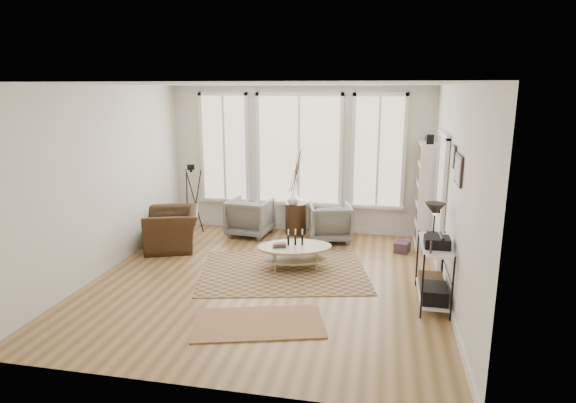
% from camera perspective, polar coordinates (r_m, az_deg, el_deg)
% --- Properties ---
extents(room, '(5.50, 5.54, 2.90)m').
position_cam_1_polar(room, '(7.02, -2.36, 1.60)').
color(room, '#A37E4D').
rests_on(room, ground).
extents(bay_window, '(4.14, 0.12, 2.24)m').
position_cam_1_polar(bay_window, '(9.59, 1.31, 5.86)').
color(bay_window, tan).
rests_on(bay_window, ground).
extents(door, '(0.09, 1.06, 2.22)m').
position_cam_1_polar(door, '(8.04, 17.60, 0.28)').
color(door, silver).
rests_on(door, ground).
extents(bookcase, '(0.31, 0.85, 2.06)m').
position_cam_1_polar(bookcase, '(9.11, 16.00, 0.78)').
color(bookcase, white).
rests_on(bookcase, ground).
extents(low_shelf, '(0.38, 1.08, 1.30)m').
position_cam_1_polar(low_shelf, '(6.81, 16.89, -7.36)').
color(low_shelf, white).
rests_on(low_shelf, ground).
extents(wall_art, '(0.04, 0.88, 0.44)m').
position_cam_1_polar(wall_art, '(6.52, 19.41, 3.99)').
color(wall_art, black).
rests_on(wall_art, ground).
extents(rug_main, '(2.97, 2.49, 0.01)m').
position_cam_1_polar(rug_main, '(7.73, -0.53, -8.26)').
color(rug_main, brown).
rests_on(rug_main, ground).
extents(rug_runner, '(1.78, 1.29, 0.01)m').
position_cam_1_polar(rug_runner, '(6.16, -3.52, -14.13)').
color(rug_runner, brown).
rests_on(rug_runner, ground).
extents(coffee_table, '(1.35, 1.06, 0.55)m').
position_cam_1_polar(coffee_table, '(7.78, 0.75, -5.86)').
color(coffee_table, tan).
rests_on(coffee_table, ground).
extents(armchair_left, '(0.88, 0.90, 0.74)m').
position_cam_1_polar(armchair_left, '(9.52, -4.50, -1.83)').
color(armchair_left, gray).
rests_on(armchair_left, ground).
extents(armchair_right, '(0.93, 0.94, 0.71)m').
position_cam_1_polar(armchair_right, '(9.20, 5.02, -2.46)').
color(armchair_right, gray).
rests_on(armchair_right, ground).
extents(side_table, '(0.42, 0.42, 1.75)m').
position_cam_1_polar(side_table, '(9.46, 0.93, 1.04)').
color(side_table, '#392312').
rests_on(side_table, ground).
extents(vase, '(0.31, 0.31, 0.26)m').
position_cam_1_polar(vase, '(9.39, 0.63, 0.40)').
color(vase, silver).
rests_on(vase, side_table).
extents(accent_chair, '(1.35, 1.28, 0.70)m').
position_cam_1_polar(accent_chair, '(9.00, -13.54, -3.18)').
color(accent_chair, '#392312').
rests_on(accent_chair, ground).
extents(tripod_camera, '(0.49, 0.49, 1.39)m').
position_cam_1_polar(tripod_camera, '(9.73, -11.24, -0.06)').
color(tripod_camera, black).
rests_on(tripod_camera, ground).
extents(book_stack_near, '(0.31, 0.35, 0.18)m').
position_cam_1_polar(book_stack_near, '(8.83, 13.39, -5.27)').
color(book_stack_near, maroon).
rests_on(book_stack_near, ground).
extents(book_stack_far, '(0.25, 0.29, 0.17)m').
position_cam_1_polar(book_stack_far, '(8.83, 13.38, -5.32)').
color(book_stack_far, maroon).
rests_on(book_stack_far, ground).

